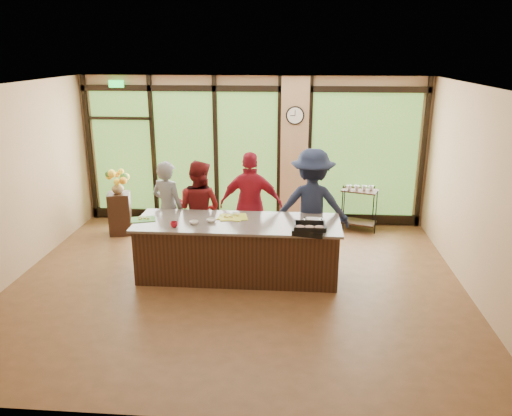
% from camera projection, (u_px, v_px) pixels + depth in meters
% --- Properties ---
extents(floor, '(7.00, 7.00, 0.00)m').
position_uv_depth(floor, '(236.00, 283.00, 7.78)').
color(floor, brown).
rests_on(floor, ground).
extents(ceiling, '(7.00, 7.00, 0.00)m').
position_uv_depth(ceiling, '(234.00, 86.00, 6.86)').
color(ceiling, silver).
rests_on(ceiling, back_wall).
extents(back_wall, '(7.00, 0.00, 7.00)m').
position_uv_depth(back_wall, '(252.00, 151.00, 10.17)').
color(back_wall, tan).
rests_on(back_wall, floor).
extents(left_wall, '(0.00, 6.00, 6.00)m').
position_uv_depth(left_wall, '(7.00, 186.00, 7.59)').
color(left_wall, tan).
rests_on(left_wall, floor).
extents(right_wall, '(0.00, 6.00, 6.00)m').
position_uv_depth(right_wall, '(480.00, 196.00, 7.06)').
color(right_wall, tan).
rests_on(right_wall, floor).
extents(window_wall, '(6.90, 0.12, 3.00)m').
position_uv_depth(window_wall, '(260.00, 157.00, 10.15)').
color(window_wall, tan).
rests_on(window_wall, floor).
extents(island_base, '(3.10, 1.00, 0.88)m').
position_uv_depth(island_base, '(238.00, 250.00, 7.93)').
color(island_base, black).
rests_on(island_base, floor).
extents(countertop, '(3.20, 1.10, 0.04)m').
position_uv_depth(countertop, '(238.00, 223.00, 7.79)').
color(countertop, '#71675D').
rests_on(countertop, island_base).
extents(wall_clock, '(0.36, 0.04, 0.36)m').
position_uv_depth(wall_clock, '(295.00, 115.00, 9.75)').
color(wall_clock, black).
rests_on(wall_clock, window_wall).
extents(cook_left, '(0.73, 0.62, 1.70)m').
position_uv_depth(cook_left, '(168.00, 209.00, 8.61)').
color(cook_left, slate).
rests_on(cook_left, floor).
extents(cook_midleft, '(1.01, 0.90, 1.71)m').
position_uv_depth(cook_midleft, '(199.00, 209.00, 8.62)').
color(cook_midleft, maroon).
rests_on(cook_midleft, floor).
extents(cook_midright, '(1.10, 0.49, 1.85)m').
position_uv_depth(cook_midright, '(251.00, 205.00, 8.58)').
color(cook_midright, maroon).
rests_on(cook_midright, floor).
extents(cook_right, '(1.30, 0.80, 1.95)m').
position_uv_depth(cook_right, '(312.00, 206.00, 8.35)').
color(cook_right, '#181E35').
rests_on(cook_right, floor).
extents(roasting_pan, '(0.52, 0.45, 0.08)m').
position_uv_depth(roasting_pan, '(310.00, 231.00, 7.26)').
color(roasting_pan, black).
rests_on(roasting_pan, countertop).
extents(mixing_bowl, '(0.32, 0.32, 0.07)m').
position_uv_depth(mixing_bowl, '(313.00, 222.00, 7.65)').
color(mixing_bowl, silver).
rests_on(mixing_bowl, countertop).
extents(cutting_board_left, '(0.44, 0.38, 0.01)m').
position_uv_depth(cutting_board_left, '(143.00, 219.00, 7.87)').
color(cutting_board_left, '#499636').
rests_on(cutting_board_left, countertop).
extents(cutting_board_center, '(0.45, 0.37, 0.01)m').
position_uv_depth(cutting_board_center, '(231.00, 217.00, 7.95)').
color(cutting_board_center, gold).
rests_on(cutting_board_center, countertop).
extents(cutting_board_right, '(0.49, 0.41, 0.01)m').
position_uv_depth(cutting_board_right, '(233.00, 217.00, 7.96)').
color(cutting_board_right, gold).
rests_on(cutting_board_right, countertop).
extents(prep_bowl_near, '(0.17, 0.17, 0.05)m').
position_uv_depth(prep_bowl_near, '(211.00, 221.00, 7.76)').
color(prep_bowl_near, silver).
rests_on(prep_bowl_near, countertop).
extents(prep_bowl_mid, '(0.17, 0.17, 0.04)m').
position_uv_depth(prep_bowl_mid, '(194.00, 223.00, 7.67)').
color(prep_bowl_mid, silver).
rests_on(prep_bowl_mid, countertop).
extents(prep_bowl_far, '(0.14, 0.14, 0.03)m').
position_uv_depth(prep_bowl_far, '(236.00, 214.00, 8.08)').
color(prep_bowl_far, silver).
rests_on(prep_bowl_far, countertop).
extents(red_ramekin, '(0.14, 0.14, 0.09)m').
position_uv_depth(red_ramekin, '(174.00, 225.00, 7.52)').
color(red_ramekin, '#A51022').
rests_on(red_ramekin, countertop).
extents(flower_stand, '(0.50, 0.50, 0.83)m').
position_uv_depth(flower_stand, '(120.00, 214.00, 9.77)').
color(flower_stand, black).
rests_on(flower_stand, floor).
extents(flower_vase, '(0.28, 0.28, 0.24)m').
position_uv_depth(flower_vase, '(118.00, 187.00, 9.61)').
color(flower_vase, olive).
rests_on(flower_vase, flower_stand).
extents(bar_cart, '(0.77, 0.59, 0.94)m').
position_uv_depth(bar_cart, '(359.00, 204.00, 9.90)').
color(bar_cart, black).
rests_on(bar_cart, floor).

